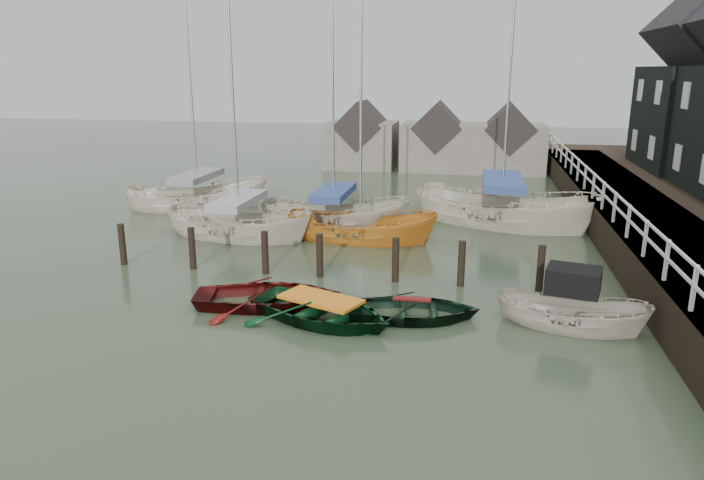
% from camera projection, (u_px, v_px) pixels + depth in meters
% --- Properties ---
extents(ground, '(120.00, 120.00, 0.00)m').
position_uv_depth(ground, '(337.00, 314.00, 16.81)').
color(ground, '#2A3622').
rests_on(ground, ground).
extents(pier, '(3.04, 32.00, 2.70)m').
position_uv_depth(pier, '(630.00, 220.00, 24.33)').
color(pier, black).
rests_on(pier, ground).
extents(mooring_pilings, '(13.72, 0.22, 1.80)m').
position_uv_depth(mooring_pilings, '(322.00, 262.00, 19.73)').
color(mooring_pilings, black).
rests_on(mooring_pilings, ground).
extents(far_sheds, '(14.00, 4.08, 4.39)m').
position_uv_depth(far_sheds, '(435.00, 141.00, 40.78)').
color(far_sheds, '#665B51').
rests_on(far_sheds, ground).
extents(rowboat_red, '(4.58, 3.70, 0.84)m').
position_uv_depth(rowboat_red, '(269.00, 305.00, 17.45)').
color(rowboat_red, '#530E0B').
rests_on(rowboat_red, ground).
extents(rowboat_green, '(4.93, 4.30, 0.85)m').
position_uv_depth(rowboat_green, '(321.00, 320.00, 16.41)').
color(rowboat_green, black).
rests_on(rowboat_green, ground).
extents(rowboat_dkgreen, '(3.89, 3.00, 0.74)m').
position_uv_depth(rowboat_dkgreen, '(411.00, 318.00, 16.56)').
color(rowboat_dkgreen, black).
rests_on(rowboat_dkgreen, ground).
extents(motorboat, '(3.99, 2.26, 2.25)m').
position_uv_depth(motorboat, '(570.00, 323.00, 15.95)').
color(motorboat, '#BFB1A3').
rests_on(motorboat, ground).
extents(sailboat_a, '(6.58, 3.37, 10.17)m').
position_uv_depth(sailboat_a, '(240.00, 235.00, 24.58)').
color(sailboat_a, beige).
rests_on(sailboat_a, ground).
extents(sailboat_b, '(6.38, 2.51, 11.24)m').
position_uv_depth(sailboat_b, '(334.00, 225.00, 26.14)').
color(sailboat_b, beige).
rests_on(sailboat_b, ground).
extents(sailboat_c, '(6.10, 2.71, 10.91)m').
position_uv_depth(sailboat_c, '(360.00, 239.00, 24.23)').
color(sailboat_c, orange).
rests_on(sailboat_c, ground).
extents(sailboat_d, '(8.63, 6.02, 12.16)m').
position_uv_depth(sailboat_d, '(500.00, 223.00, 26.64)').
color(sailboat_d, beige).
rests_on(sailboat_d, ground).
extents(sailboat_e, '(7.00, 4.88, 10.56)m').
position_uv_depth(sailboat_e, '(199.00, 206.00, 29.79)').
color(sailboat_e, beige).
rests_on(sailboat_e, ground).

